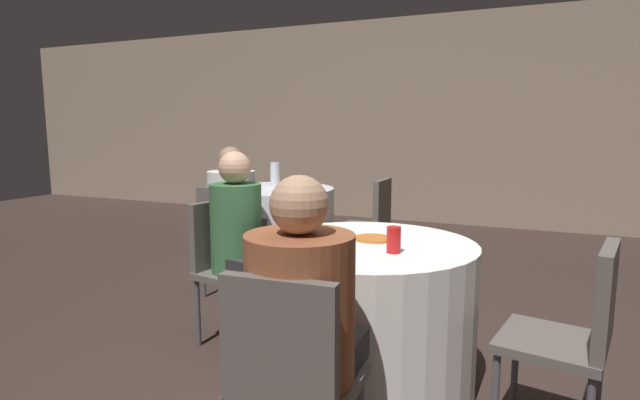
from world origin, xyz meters
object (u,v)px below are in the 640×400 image
(chair_far_east, at_px, (372,218))
(soda_can_blue, at_px, (297,247))
(person_floral_shirt, at_px, (307,332))
(table_near, at_px, (364,314))
(person_green_jacket, at_px, (246,252))
(soda_can_red, at_px, (394,240))
(person_white_shirt, at_px, (236,217))
(table_far, at_px, (276,227))
(chair_near_east, at_px, (577,327))
(chair_near_west, at_px, (226,257))
(chair_far_south, at_px, (227,230))
(pizza_plate_near, at_px, (373,239))
(chair_near_south, at_px, (290,372))
(bottle_far, at_px, (275,175))

(chair_far_east, bearing_deg, soda_can_blue, -170.08)
(person_floral_shirt, bearing_deg, table_near, 90.00)
(person_green_jacket, distance_m, soda_can_red, 1.04)
(person_white_shirt, bearing_deg, table_far, 90.00)
(person_green_jacket, height_order, person_floral_shirt, person_green_jacket)
(chair_near_east, xyz_separation_m, person_floral_shirt, (-0.90, -0.63, 0.08))
(table_near, xyz_separation_m, chair_near_west, (-0.95, 0.18, 0.16))
(chair_near_west, relative_size, soda_can_blue, 7.13)
(table_near, bearing_deg, chair_far_east, 106.23)
(chair_far_south, distance_m, pizza_plate_near, 1.65)
(person_white_shirt, xyz_separation_m, soda_can_red, (1.60, -1.15, 0.20))
(person_green_jacket, bearing_deg, soda_can_red, 83.91)
(person_white_shirt, distance_m, soda_can_red, 1.98)
(person_white_shirt, bearing_deg, chair_far_south, -90.00)
(chair_near_south, height_order, soda_can_blue, chair_near_south)
(chair_far_south, relative_size, person_white_shirt, 0.74)
(person_floral_shirt, bearing_deg, soda_can_red, 75.33)
(chair_near_west, bearing_deg, soda_can_red, 84.76)
(table_far, height_order, soda_can_red, soda_can_red)
(chair_far_east, relative_size, person_white_shirt, 0.74)
(chair_near_west, bearing_deg, bottle_far, -150.80)
(soda_can_blue, distance_m, soda_can_red, 0.46)
(chair_far_east, distance_m, soda_can_blue, 2.28)
(person_floral_shirt, height_order, pizza_plate_near, person_floral_shirt)
(person_white_shirt, bearing_deg, chair_near_south, -58.45)
(chair_near_west, distance_m, chair_far_south, 0.82)
(chair_near_south, distance_m, person_floral_shirt, 0.17)
(table_near, relative_size, bottle_far, 4.67)
(chair_near_south, height_order, chair_near_east, same)
(soda_can_red, height_order, bottle_far, bottle_far)
(bottle_far, bearing_deg, person_white_shirt, -82.65)
(table_near, xyz_separation_m, pizza_plate_near, (0.02, 0.05, 0.38))
(person_white_shirt, distance_m, soda_can_blue, 1.92)
(chair_near_west, height_order, person_white_shirt, person_white_shirt)
(person_floral_shirt, bearing_deg, chair_far_east, 98.79)
(person_floral_shirt, xyz_separation_m, bottle_far, (-1.58, 2.69, 0.26))
(table_far, xyz_separation_m, person_green_jacket, (0.70, -1.67, 0.21))
(person_green_jacket, xyz_separation_m, soda_can_red, (0.97, -0.29, 0.22))
(chair_far_east, bearing_deg, chair_far_south, 138.04)
(chair_near_west, relative_size, chair_far_east, 1.00)
(soda_can_blue, bearing_deg, bottle_far, 120.41)
(person_green_jacket, bearing_deg, person_white_shirt, -133.55)
(chair_far_east, height_order, bottle_far, bottle_far)
(soda_can_red, xyz_separation_m, bottle_far, (-1.71, 2.02, 0.06))
(table_near, distance_m, chair_far_east, 1.88)
(chair_near_south, xyz_separation_m, pizza_plate_near, (-0.04, 1.02, 0.23))
(chair_far_east, height_order, person_green_jacket, person_green_jacket)
(table_near, relative_size, person_green_jacket, 0.95)
(chair_near_west, xyz_separation_m, bottle_far, (-0.58, 1.70, 0.34))
(chair_far_south, height_order, person_green_jacket, person_green_jacket)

